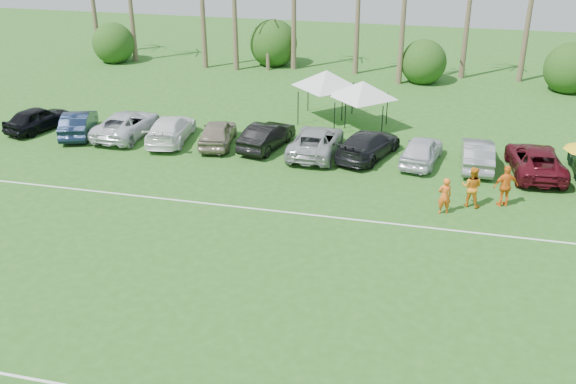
# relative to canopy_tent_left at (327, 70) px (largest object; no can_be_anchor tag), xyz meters

# --- Properties ---
(field_lines) EXTENTS (80.00, 12.10, 0.01)m
(field_lines) POSITION_rel_canopy_tent_left_xyz_m (-0.69, -19.00, -3.03)
(field_lines) COLOR white
(field_lines) RESTS_ON ground
(bush_tree_0) EXTENTS (4.00, 4.00, 4.00)m
(bush_tree_0) POSITION_rel_canopy_tent_left_xyz_m (-19.69, 12.00, -1.24)
(bush_tree_0) COLOR brown
(bush_tree_0) RESTS_ON ground
(bush_tree_1) EXTENTS (4.00, 4.00, 4.00)m
(bush_tree_1) POSITION_rel_canopy_tent_left_xyz_m (-6.69, 12.00, -1.24)
(bush_tree_1) COLOR brown
(bush_tree_1) RESTS_ON ground
(bush_tree_2) EXTENTS (4.00, 4.00, 4.00)m
(bush_tree_2) POSITION_rel_canopy_tent_left_xyz_m (5.31, 12.00, -1.24)
(bush_tree_2) COLOR brown
(bush_tree_2) RESTS_ON ground
(bush_tree_3) EXTENTS (4.00, 4.00, 4.00)m
(bush_tree_3) POSITION_rel_canopy_tent_left_xyz_m (15.31, 12.00, -1.24)
(bush_tree_3) COLOR brown
(bush_tree_3) RESTS_ON ground
(sideline_player_a) EXTENTS (0.70, 0.57, 1.65)m
(sideline_player_a) POSITION_rel_canopy_tent_left_xyz_m (7.32, -11.47, -2.21)
(sideline_player_a) COLOR orange
(sideline_player_a) RESTS_ON ground
(sideline_player_b) EXTENTS (1.02, 0.86, 1.84)m
(sideline_player_b) POSITION_rel_canopy_tent_left_xyz_m (8.45, -10.45, -2.12)
(sideline_player_b) COLOR orange
(sideline_player_b) RESTS_ON ground
(sideline_player_c) EXTENTS (1.21, 0.87, 1.91)m
(sideline_player_c) POSITION_rel_canopy_tent_left_xyz_m (9.89, -10.09, -2.08)
(sideline_player_c) COLOR orange
(sideline_player_c) RESTS_ON ground
(canopy_tent_left) EXTENTS (4.38, 4.38, 3.55)m
(canopy_tent_left) POSITION_rel_canopy_tent_left_xyz_m (0.00, 0.00, 0.00)
(canopy_tent_left) COLOR black
(canopy_tent_left) RESTS_ON ground
(canopy_tent_right) EXTENTS (4.19, 4.19, 3.39)m
(canopy_tent_right) POSITION_rel_canopy_tent_left_xyz_m (2.36, -1.41, -0.13)
(canopy_tent_right) COLOR black
(canopy_tent_right) RESTS_ON ground
(parked_car_0) EXTENTS (2.77, 4.44, 1.41)m
(parked_car_0) POSITION_rel_canopy_tent_left_xyz_m (-15.93, -5.95, -2.33)
(parked_car_0) COLOR black
(parked_car_0) RESTS_ON ground
(parked_car_1) EXTENTS (2.85, 4.53, 1.41)m
(parked_car_1) POSITION_rel_canopy_tent_left_xyz_m (-13.18, -6.19, -2.33)
(parked_car_1) COLOR #121D34
(parked_car_1) RESTS_ON ground
(parked_car_2) EXTENTS (2.42, 5.11, 1.41)m
(parked_car_2) POSITION_rel_canopy_tent_left_xyz_m (-10.43, -5.67, -2.33)
(parked_car_2) COLOR silver
(parked_car_2) RESTS_ON ground
(parked_car_3) EXTENTS (2.60, 5.08, 1.41)m
(parked_car_3) POSITION_rel_canopy_tent_left_xyz_m (-7.68, -5.85, -2.33)
(parked_car_3) COLOR white
(parked_car_3) RESTS_ON ground
(parked_car_4) EXTENTS (2.31, 4.35, 1.41)m
(parked_car_4) POSITION_rel_canopy_tent_left_xyz_m (-4.93, -5.83, -2.33)
(parked_car_4) COLOR gray
(parked_car_4) RESTS_ON ground
(parked_car_5) EXTENTS (2.34, 4.50, 1.41)m
(parked_car_5) POSITION_rel_canopy_tent_left_xyz_m (-2.18, -5.65, -2.33)
(parked_car_5) COLOR black
(parked_car_5) RESTS_ON ground
(parked_car_6) EXTENTS (2.41, 5.11, 1.41)m
(parked_car_6) POSITION_rel_canopy_tent_left_xyz_m (0.57, -5.86, -2.33)
(parked_car_6) COLOR #A0A1A5
(parked_car_6) RESTS_ON ground
(parked_car_7) EXTENTS (3.43, 5.24, 1.41)m
(parked_car_7) POSITION_rel_canopy_tent_left_xyz_m (3.32, -5.67, -2.33)
(parked_car_7) COLOR black
(parked_car_7) RESTS_ON ground
(parked_car_8) EXTENTS (2.31, 4.35, 1.41)m
(parked_car_8) POSITION_rel_canopy_tent_left_xyz_m (6.07, -5.87, -2.33)
(parked_car_8) COLOR silver
(parked_car_8) RESTS_ON ground
(parked_car_9) EXTENTS (1.53, 4.29, 1.41)m
(parked_car_9) POSITION_rel_canopy_tent_left_xyz_m (8.82, -5.75, -2.33)
(parked_car_9) COLOR gray
(parked_car_9) RESTS_ON ground
(parked_car_10) EXTENTS (2.77, 5.26, 1.41)m
(parked_car_10) POSITION_rel_canopy_tent_left_xyz_m (11.57, -5.96, -2.33)
(parked_car_10) COLOR #510E18
(parked_car_10) RESTS_ON ground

